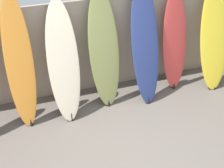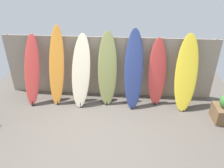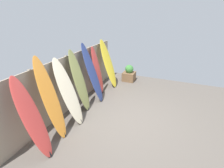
{
  "view_description": "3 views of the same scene",
  "coord_description": "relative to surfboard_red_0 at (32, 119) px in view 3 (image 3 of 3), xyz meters",
  "views": [
    {
      "loc": [
        -1.26,
        -2.81,
        3.71
      ],
      "look_at": [
        -0.19,
        0.57,
        1.08
      ],
      "focal_mm": 50.0,
      "sensor_mm": 36.0,
      "label": 1
    },
    {
      "loc": [
        0.56,
        -3.82,
        3.52
      ],
      "look_at": [
        0.19,
        0.79,
        1.0
      ],
      "focal_mm": 35.0,
      "sensor_mm": 36.0,
      "label": 2
    },
    {
      "loc": [
        -4.34,
        -1.33,
        3.15
      ],
      "look_at": [
        0.41,
        0.66,
        0.91
      ],
      "focal_mm": 28.0,
      "sensor_mm": 36.0,
      "label": 3
    }
  ],
  "objects": [
    {
      "name": "surfboard_orange_1",
      "position": [
        0.69,
        0.07,
        0.11
      ],
      "size": [
        0.52,
        0.74,
        2.15
      ],
      "color": "orange",
      "rests_on": "ground"
    },
    {
      "name": "surfboard_yellow_6",
      "position": [
        4.21,
        0.05,
        0.04
      ],
      "size": [
        0.65,
        0.81,
        2.0
      ],
      "color": "yellow",
      "rests_on": "ground"
    },
    {
      "name": "surfboard_cream_2",
      "position": [
        1.37,
        0.04,
        0.01
      ],
      "size": [
        0.59,
        0.86,
        1.93
      ],
      "color": "beige",
      "rests_on": "ground"
    },
    {
      "name": "planter_box",
      "position": [
        5.15,
        -0.58,
        -0.63
      ],
      "size": [
        0.54,
        0.54,
        0.76
      ],
      "color": "brown",
      "rests_on": "ground"
    },
    {
      "name": "ground",
      "position": [
        2.09,
        -1.48,
        -0.95
      ],
      "size": [
        7.68,
        7.68,
        0.0
      ],
      "primitive_type": "plane",
      "color": "#5B544C"
    },
    {
      "name": "surfboard_olive_3",
      "position": [
        2.09,
        0.13,
        0.05
      ],
      "size": [
        0.53,
        0.6,
        2.02
      ],
      "color": "olive",
      "rests_on": "ground"
    },
    {
      "name": "surfboard_red_0",
      "position": [
        0.0,
        0.0,
        0.0
      ],
      "size": [
        0.47,
        0.81,
        1.91
      ],
      "color": "#D13D38",
      "rests_on": "ground"
    },
    {
      "name": "surfboard_red_5",
      "position": [
        3.46,
        0.19,
        -0.02
      ],
      "size": [
        0.51,
        0.49,
        1.87
      ],
      "color": "#D13D38",
      "rests_on": "ground"
    },
    {
      "name": "surfboard_navy_4",
      "position": [
        2.81,
        0.05,
        0.09
      ],
      "size": [
        0.5,
        0.77,
        2.1
      ],
      "color": "navy",
      "rests_on": "ground"
    },
    {
      "name": "fence_back",
      "position": [
        2.09,
        0.52,
        -0.05
      ],
      "size": [
        6.08,
        0.11,
        1.8
      ],
      "color": "gray",
      "rests_on": "ground"
    }
  ]
}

